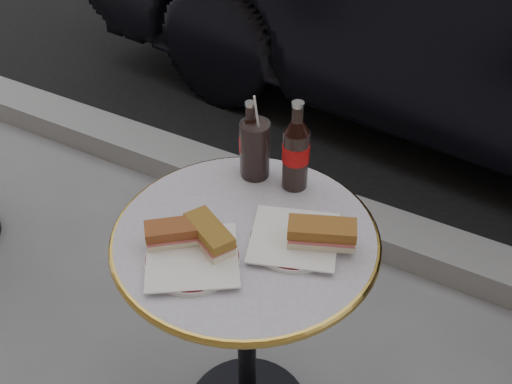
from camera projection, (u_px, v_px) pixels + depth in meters
The scene contains 10 objects.
curb at pixel (363, 227), 2.50m from camera, with size 40.00×0.20×0.12m, color gray.
bistro_table at pixel (247, 336), 1.70m from camera, with size 0.62×0.62×0.73m, color #BAB2C4, non-canonical shape.
plate_left at pixel (192, 259), 1.39m from camera, with size 0.21×0.21×0.01m, color white.
plate_right at pixel (294, 240), 1.44m from camera, with size 0.20×0.20×0.01m, color white.
sandwich_left_a at pixel (176, 234), 1.41m from camera, with size 0.13×0.06×0.05m, color brown.
sandwich_left_b at pixel (210, 235), 1.41m from camera, with size 0.14×0.06×0.05m, color brown.
sandwich_right at pixel (322, 235), 1.41m from camera, with size 0.15×0.07×0.05m, color brown.
cola_bottle_left at pixel (250, 138), 1.58m from camera, with size 0.06×0.06×0.21m, color black, non-canonical shape.
cola_bottle_right at pixel (296, 146), 1.53m from camera, with size 0.07×0.07×0.24m, color black, non-canonical shape.
cola_glass at pixel (255, 149), 1.59m from camera, with size 0.08×0.08×0.16m, color black.
Camera 1 is at (0.55, -0.93, 1.73)m, focal length 45.00 mm.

